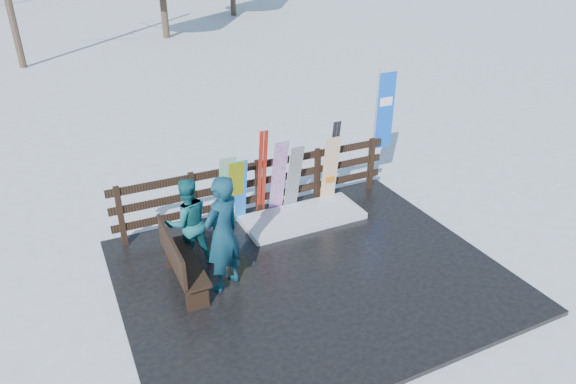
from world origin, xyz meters
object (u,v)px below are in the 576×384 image
snowboard_3 (278,178)px  person_back (188,222)px  snowboard_5 (330,171)px  snowboard_1 (228,192)px  snowboard_0 (239,192)px  snowboard_2 (236,193)px  person_front (223,234)px  bench (180,260)px  rental_flag (383,116)px  snowboard_4 (294,179)px

snowboard_3 → person_back: (-2.00, -0.82, -0.03)m
snowboard_5 → person_back: (-3.14, -0.82, 0.04)m
snowboard_3 → snowboard_1: bearing=-180.0°
snowboard_0 → snowboard_3: 0.81m
snowboard_2 → person_back: bearing=-144.3°
snowboard_3 → person_front: 2.39m
bench → snowboard_3: size_ratio=0.91×
snowboard_5 → person_front: size_ratio=0.78×
bench → snowboard_5: (3.47, 1.44, 0.22)m
bench → snowboard_3: snowboard_3 is taller
snowboard_1 → person_back: 1.27m
bench → snowboard_5: snowboard_5 is taller
snowboard_1 → snowboard_0: bearing=0.0°
rental_flag → person_front: (-4.21, -1.95, -0.65)m
snowboard_0 → snowboard_1: bearing=-180.0°
person_back → snowboard_5: bearing=-167.7°
snowboard_1 → snowboard_3: snowboard_3 is taller
person_back → snowboard_1: bearing=-142.3°
bench → snowboard_3: bearing=31.7°
snowboard_2 → person_front: size_ratio=0.73×
snowboard_2 → snowboard_1: bearing=180.0°
snowboard_1 → snowboard_4: snowboard_1 is taller
snowboard_0 → snowboard_5: snowboard_5 is taller
rental_flag → snowboard_4: bearing=-173.0°
snowboard_1 → snowboard_4: 1.35m
snowboard_5 → person_front: 3.30m
snowboard_0 → snowboard_2: 0.06m
snowboard_2 → snowboard_4: bearing=-0.0°
bench → snowboard_3: 2.76m
snowboard_2 → rental_flag: 3.51m
snowboard_5 → rental_flag: (1.37, 0.27, 0.87)m
snowboard_3 → snowboard_5: snowboard_3 is taller
snowboard_1 → bench: bearing=-132.1°
snowboard_0 → person_front: (-0.89, -1.68, 0.27)m
rental_flag → person_back: (-4.51, -1.09, -0.83)m
snowboard_1 → person_front: person_front is taller
snowboard_0 → snowboard_2: bearing=-180.0°
person_back → snowboard_4: bearing=-162.9°
snowboard_2 → snowboard_4: snowboard_4 is taller
snowboard_4 → snowboard_5: bearing=0.0°
snowboard_3 → person_front: person_front is taller
bench → person_back: person_back is taller
rental_flag → snowboard_0: bearing=-175.3°
person_front → snowboard_5: bearing=-176.9°
snowboard_2 → person_back: size_ratio=0.90×
snowboard_1 → snowboard_2: 0.17m
bench → snowboard_4: (2.66, 1.44, 0.21)m
bench → rental_flag: (4.84, 1.71, 1.09)m
snowboard_5 → person_front: (-2.84, -1.68, 0.21)m
snowboard_1 → rental_flag: (3.54, 0.27, 0.87)m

